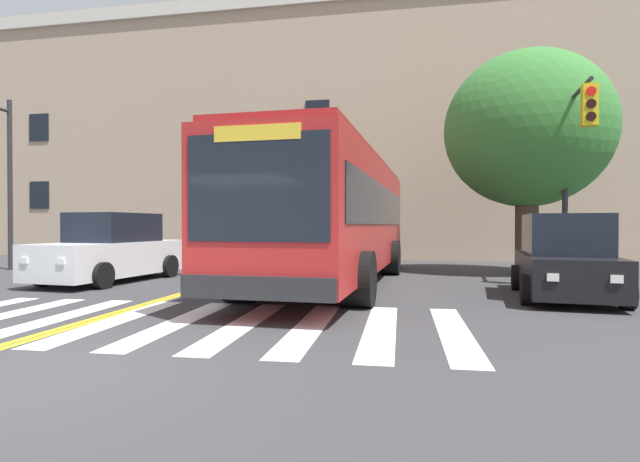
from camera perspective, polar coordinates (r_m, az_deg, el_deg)
The scene contains 11 objects.
ground_plane at distance 6.19m, azimuth -29.91°, elevation -14.03°, with size 120.00×120.00×0.00m, color #38383A.
crosswalk at distance 8.66m, azimuth -19.15°, elevation -9.71°, with size 10.23×4.26×0.01m.
lane_line_yellow_inner at distance 22.06m, azimuth -2.86°, elevation -3.35°, with size 0.12×36.00×0.01m, color gold.
lane_line_yellow_outer at distance 22.02m, azimuth -2.46°, elevation -3.36°, with size 0.12×36.00×0.01m, color gold.
city_bus at distance 13.29m, azimuth 1.80°, elevation 1.88°, with size 3.27×12.02×3.34m.
car_white_near_lane at distance 14.95m, azimuth -22.67°, elevation -2.08°, with size 2.33×4.80×1.89m.
car_black_far_lane at distance 11.83m, azimuth 26.17°, elevation -2.98°, with size 2.24×4.02×1.79m.
car_grey_behind_bus at distance 23.03m, azimuth 3.45°, elevation -1.16°, with size 2.32×4.50×1.81m.
traffic_light_near_corner at distance 15.18m, azimuth 27.09°, elevation 8.42°, with size 0.43×2.86×5.38m.
street_tree_curbside_large at distance 17.34m, azimuth 22.61°, elevation 10.61°, with size 6.26×5.84×7.06m.
building_facade at distance 27.58m, azimuth 1.54°, elevation 10.41°, with size 36.56×8.88×12.41m.
Camera 1 is at (3.93, -4.51, 1.56)m, focal length 28.00 mm.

